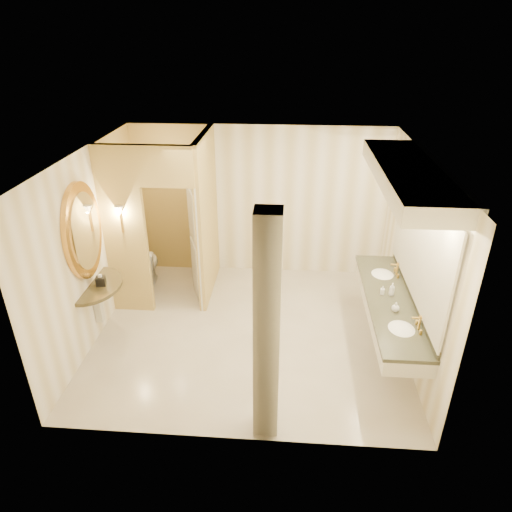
# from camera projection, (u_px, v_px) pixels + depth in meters

# --- Properties ---
(floor) EXTENTS (4.50, 4.50, 0.00)m
(floor) POSITION_uv_depth(u_px,v_px,m) (249.00, 332.00, 6.93)
(floor) COLOR beige
(floor) RESTS_ON ground
(ceiling) EXTENTS (4.50, 4.50, 0.00)m
(ceiling) POSITION_uv_depth(u_px,v_px,m) (248.00, 156.00, 5.70)
(ceiling) COLOR white
(ceiling) RESTS_ON wall_back
(wall_back) EXTENTS (4.50, 0.02, 2.70)m
(wall_back) POSITION_uv_depth(u_px,v_px,m) (259.00, 202.00, 8.09)
(wall_back) COLOR white
(wall_back) RESTS_ON floor
(wall_front) EXTENTS (4.50, 0.02, 2.70)m
(wall_front) POSITION_uv_depth(u_px,v_px,m) (231.00, 343.00, 4.54)
(wall_front) COLOR white
(wall_front) RESTS_ON floor
(wall_left) EXTENTS (0.02, 4.00, 2.70)m
(wall_left) POSITION_uv_depth(u_px,v_px,m) (91.00, 247.00, 6.46)
(wall_left) COLOR white
(wall_left) RESTS_ON floor
(wall_right) EXTENTS (0.02, 4.00, 2.70)m
(wall_right) POSITION_uv_depth(u_px,v_px,m) (414.00, 258.00, 6.16)
(wall_right) COLOR white
(wall_right) RESTS_ON floor
(toilet_closet) EXTENTS (1.50, 1.55, 2.70)m
(toilet_closet) POSITION_uv_depth(u_px,v_px,m) (184.00, 221.00, 7.23)
(toilet_closet) COLOR tan
(toilet_closet) RESTS_ON floor
(wall_sconce) EXTENTS (0.14, 0.14, 0.42)m
(wall_sconce) POSITION_uv_depth(u_px,v_px,m) (120.00, 212.00, 6.65)
(wall_sconce) COLOR gold
(wall_sconce) RESTS_ON toilet_closet
(vanity) EXTENTS (0.75, 2.70, 2.09)m
(vanity) POSITION_uv_depth(u_px,v_px,m) (401.00, 249.00, 5.79)
(vanity) COLOR beige
(vanity) RESTS_ON floor
(console_shelf) EXTENTS (1.04, 1.04, 1.97)m
(console_shelf) POSITION_uv_depth(u_px,v_px,m) (87.00, 255.00, 6.26)
(console_shelf) COLOR black
(console_shelf) RESTS_ON floor
(pillar) EXTENTS (0.27, 0.27, 2.70)m
(pillar) POSITION_uv_depth(u_px,v_px,m) (267.00, 332.00, 4.69)
(pillar) COLOR beige
(pillar) RESTS_ON floor
(tissue_box) EXTENTS (0.16, 0.16, 0.13)m
(tissue_box) POSITION_uv_depth(u_px,v_px,m) (101.00, 281.00, 6.43)
(tissue_box) COLOR black
(tissue_box) RESTS_ON console_shelf
(toilet) EXTENTS (0.51, 0.80, 0.78)m
(toilet) POSITION_uv_depth(u_px,v_px,m) (145.00, 265.00, 8.01)
(toilet) COLOR white
(toilet) RESTS_ON floor
(soap_bottle_a) EXTENTS (0.06, 0.07, 0.12)m
(soap_bottle_a) POSITION_uv_depth(u_px,v_px,m) (383.00, 290.00, 6.22)
(soap_bottle_a) COLOR beige
(soap_bottle_a) RESTS_ON vanity
(soap_bottle_b) EXTENTS (0.12, 0.12, 0.13)m
(soap_bottle_b) POSITION_uv_depth(u_px,v_px,m) (396.00, 307.00, 5.85)
(soap_bottle_b) COLOR silver
(soap_bottle_b) RESTS_ON vanity
(soap_bottle_c) EXTENTS (0.09, 0.09, 0.19)m
(soap_bottle_c) POSITION_uv_depth(u_px,v_px,m) (392.00, 289.00, 6.18)
(soap_bottle_c) COLOR #C6B28C
(soap_bottle_c) RESTS_ON vanity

